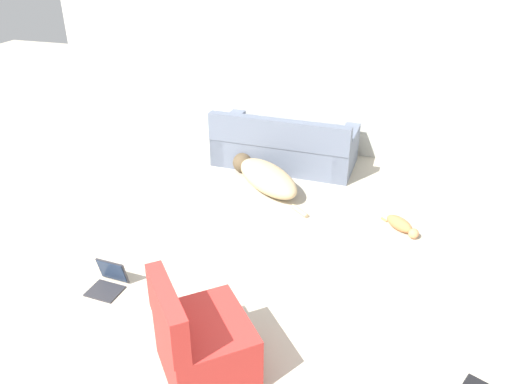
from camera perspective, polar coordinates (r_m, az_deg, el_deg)
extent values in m
cube|color=beige|center=(7.11, 7.28, 13.94)|extent=(8.00, 0.06, 2.44)
cube|color=slate|center=(6.96, 3.37, 4.89)|extent=(1.92, 0.95, 0.39)
cube|color=slate|center=(6.47, 2.51, 6.73)|extent=(1.90, 0.20, 0.37)
cube|color=slate|center=(6.78, 10.29, 4.44)|extent=(0.23, 0.90, 0.53)
cube|color=slate|center=(7.19, -3.15, 6.27)|extent=(0.23, 0.90, 0.53)
ellipsoid|color=tan|center=(6.21, 1.36, 1.61)|extent=(1.11, 1.05, 0.33)
sphere|color=brown|center=(6.70, -1.54, 3.37)|extent=(0.38, 0.38, 0.27)
cylinder|color=tan|center=(5.79, 5.03, -2.18)|extent=(0.24, 0.22, 0.05)
ellipsoid|color=#BC7A47|center=(5.66, 16.08, -3.50)|extent=(0.36, 0.34, 0.14)
sphere|color=tan|center=(5.56, 17.58, -4.56)|extent=(0.16, 0.16, 0.11)
cylinder|color=#BC7A47|center=(5.81, 14.46, -3.08)|extent=(0.08, 0.07, 0.02)
cube|color=#2D2D33|center=(4.82, -16.90, -10.79)|extent=(0.31, 0.26, 0.02)
cube|color=#2D2D33|center=(4.83, -16.08, -8.64)|extent=(0.30, 0.09, 0.24)
cube|color=#23334C|center=(4.83, -16.14, -8.70)|extent=(0.27, 0.07, 0.21)
cube|color=#B72D28|center=(3.81, -5.70, -17.24)|extent=(0.90, 0.91, 0.47)
cube|color=#B72D28|center=(3.48, -10.10, -13.39)|extent=(0.53, 0.59, 0.37)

